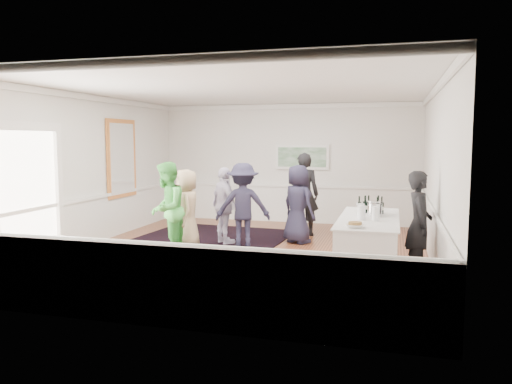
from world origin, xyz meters
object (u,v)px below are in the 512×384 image
(serving_table, at_px, (368,248))
(guest_dark_b, at_px, (304,194))
(guest_tan, at_px, (187,209))
(guest_dark_a, at_px, (243,205))
(guest_navy, at_px, (298,204))
(ice_bucket, at_px, (375,209))
(guest_green, at_px, (167,209))
(guest_lilac, at_px, (225,206))
(nut_bowl, at_px, (355,225))
(bartender, at_px, (419,224))

(serving_table, bearing_deg, guest_dark_b, 116.06)
(guest_tan, height_order, guest_dark_a, guest_dark_a)
(guest_navy, height_order, ice_bucket, guest_navy)
(ice_bucket, bearing_deg, serving_table, -111.06)
(serving_table, distance_m, ice_bucket, 0.65)
(guest_dark_b, bearing_deg, guest_green, 48.23)
(guest_navy, bearing_deg, guest_dark_b, -52.80)
(guest_lilac, xyz_separation_m, nut_bowl, (2.97, -2.92, 0.21))
(serving_table, distance_m, guest_green, 3.92)
(ice_bucket, bearing_deg, bartender, 15.81)
(serving_table, distance_m, guest_dark_a, 3.22)
(ice_bucket, bearing_deg, guest_dark_b, 118.62)
(guest_tan, bearing_deg, guest_lilac, 113.41)
(guest_tan, xyz_separation_m, guest_dark_a, (1.05, 0.52, 0.06))
(serving_table, bearing_deg, ice_bucket, 68.94)
(guest_green, xyz_separation_m, ice_bucket, (3.92, -0.42, 0.20))
(serving_table, relative_size, guest_dark_b, 1.27)
(guest_green, bearing_deg, ice_bucket, 73.79)
(guest_green, bearing_deg, guest_dark_a, 124.09)
(bartender, xyz_separation_m, guest_green, (-4.63, 0.22, 0.04))
(bartender, bearing_deg, guest_tan, 75.20)
(serving_table, bearing_deg, bartender, 27.31)
(bartender, relative_size, guest_dark_b, 0.90)
(guest_dark_a, bearing_deg, guest_navy, -163.37)
(bartender, bearing_deg, serving_table, 113.27)
(guest_tan, distance_m, guest_lilac, 0.90)
(guest_dark_b, relative_size, ice_bucket, 7.48)
(guest_green, xyz_separation_m, guest_dark_b, (2.19, 2.76, 0.06))
(serving_table, bearing_deg, guest_navy, 123.05)
(serving_table, distance_m, bartender, 0.96)
(guest_lilac, bearing_deg, nut_bowl, 179.08)
(guest_dark_a, bearing_deg, guest_green, 25.92)
(ice_bucket, bearing_deg, guest_lilac, 151.44)
(guest_dark_b, distance_m, ice_bucket, 3.63)
(guest_navy, bearing_deg, guest_green, 75.38)
(serving_table, height_order, guest_dark_b, guest_dark_b)
(guest_dark_a, bearing_deg, nut_bowl, 114.07)
(serving_table, bearing_deg, guest_green, 170.72)
(guest_lilac, xyz_separation_m, guest_dark_b, (1.46, 1.44, 0.14))
(bartender, relative_size, guest_green, 0.95)
(guest_tan, xyz_separation_m, guest_navy, (2.08, 1.24, 0.03))
(guest_dark_a, height_order, guest_dark_b, guest_dark_b)
(serving_table, relative_size, ice_bucket, 9.48)
(guest_tan, bearing_deg, serving_table, 44.82)
(guest_tan, relative_size, guest_green, 0.90)
(serving_table, xyz_separation_m, guest_dark_b, (-1.66, 3.39, 0.47))
(guest_lilac, bearing_deg, guest_tan, 93.41)
(guest_lilac, bearing_deg, serving_table, -168.37)
(ice_bucket, bearing_deg, guest_tan, 164.44)
(guest_dark_a, bearing_deg, ice_bucket, 131.84)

